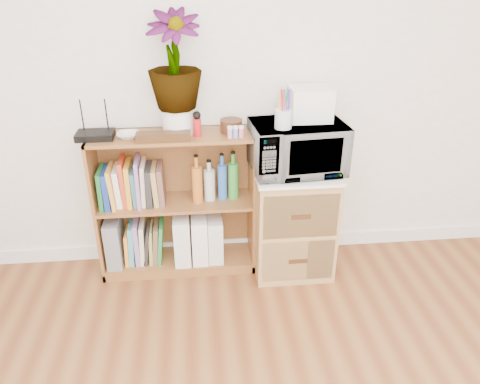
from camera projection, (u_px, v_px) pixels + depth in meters
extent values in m
cube|color=white|center=(229.00, 245.00, 3.36)|extent=(4.00, 0.02, 0.10)
cube|color=brown|center=(176.00, 204.00, 3.01)|extent=(1.00, 0.30, 0.95)
cube|color=#9E7542|center=(292.00, 221.00, 3.07)|extent=(0.50, 0.45, 0.70)
imported|color=white|center=(297.00, 147.00, 2.82)|extent=(0.58, 0.42, 0.30)
cylinder|color=silver|center=(283.00, 119.00, 2.65)|extent=(0.10, 0.10, 0.11)
cube|color=white|center=(310.00, 104.00, 2.77)|extent=(0.25, 0.20, 0.19)
cube|color=black|center=(95.00, 135.00, 2.73)|extent=(0.22, 0.15, 0.04)
imported|color=silver|center=(128.00, 135.00, 2.74)|extent=(0.13, 0.13, 0.03)
cylinder|color=white|center=(178.00, 121.00, 2.78)|extent=(0.18, 0.18, 0.15)
imported|color=#326F2C|center=(174.00, 61.00, 2.62)|extent=(0.31, 0.31, 0.55)
cube|color=#38220F|center=(164.00, 137.00, 2.69)|extent=(0.31, 0.08, 0.05)
cylinder|color=red|center=(197.00, 127.00, 2.75)|extent=(0.05, 0.05, 0.11)
cylinder|color=#3A1E0F|center=(231.00, 126.00, 2.82)|extent=(0.13, 0.13, 0.08)
cube|color=pink|center=(236.00, 134.00, 2.74)|extent=(0.10, 0.04, 0.05)
cube|color=slate|center=(115.00, 240.00, 3.08)|extent=(0.10, 0.26, 0.33)
cube|color=silver|center=(182.00, 236.00, 3.11)|extent=(0.11, 0.27, 0.33)
cube|color=white|center=(200.00, 236.00, 3.12)|extent=(0.10, 0.26, 0.32)
cube|color=silver|center=(215.00, 236.00, 3.14)|extent=(0.10, 0.24, 0.31)
cube|color=#1A6329|center=(102.00, 187.00, 2.90)|extent=(0.03, 0.20, 0.25)
cube|color=navy|center=(108.00, 187.00, 2.90)|extent=(0.04, 0.20, 0.24)
cube|color=gold|center=(113.00, 185.00, 2.90)|extent=(0.04, 0.20, 0.26)
cube|color=white|center=(119.00, 186.00, 2.91)|extent=(0.04, 0.20, 0.24)
cube|color=#C33D21|center=(124.00, 182.00, 2.90)|extent=(0.04, 0.20, 0.30)
cube|color=gold|center=(129.00, 184.00, 2.91)|extent=(0.03, 0.20, 0.27)
cube|color=#376E85|center=(135.00, 186.00, 2.92)|extent=(0.03, 0.20, 0.23)
cube|color=#92699D|center=(139.00, 181.00, 2.91)|extent=(0.02, 0.20, 0.31)
cube|color=beige|center=(144.00, 183.00, 2.92)|extent=(0.03, 0.20, 0.27)
cube|color=#262626|center=(149.00, 185.00, 2.93)|extent=(0.04, 0.20, 0.25)
cube|color=tan|center=(156.00, 185.00, 2.93)|extent=(0.04, 0.20, 0.24)
cube|color=brown|center=(161.00, 184.00, 2.93)|extent=(0.04, 0.20, 0.25)
cylinder|color=#BB6623|center=(197.00, 178.00, 2.94)|extent=(0.07, 0.07, 0.31)
cylinder|color=#AFBFC7|center=(209.00, 181.00, 2.96)|extent=(0.07, 0.07, 0.26)
cylinder|color=blue|center=(222.00, 178.00, 2.96)|extent=(0.06, 0.06, 0.30)
cylinder|color=green|center=(233.00, 177.00, 2.96)|extent=(0.07, 0.07, 0.31)
cube|color=orange|center=(128.00, 245.00, 3.11)|extent=(0.03, 0.19, 0.23)
cube|color=teal|center=(132.00, 242.00, 3.10)|extent=(0.05, 0.19, 0.28)
cube|color=#8A6EA5|center=(138.00, 240.00, 3.10)|extent=(0.03, 0.19, 0.30)
cube|color=beige|center=(143.00, 241.00, 3.11)|extent=(0.04, 0.19, 0.29)
cube|color=#252525|center=(148.00, 242.00, 3.12)|extent=(0.06, 0.19, 0.26)
cube|color=#9B9847|center=(152.00, 242.00, 3.12)|extent=(0.03, 0.19, 0.25)
cube|color=brown|center=(156.00, 241.00, 3.12)|extent=(0.05, 0.19, 0.27)
cube|color=#228237|center=(161.00, 240.00, 3.12)|extent=(0.05, 0.19, 0.28)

